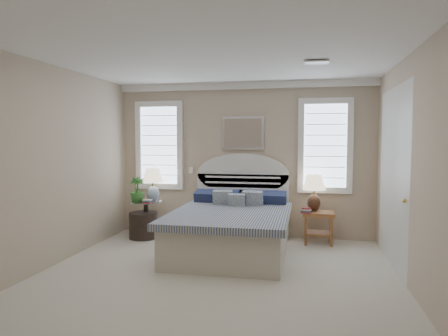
% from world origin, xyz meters
% --- Properties ---
extents(floor, '(4.50, 5.00, 0.01)m').
position_xyz_m(floor, '(0.00, 0.00, 0.00)').
color(floor, '#B6AE9C').
rests_on(floor, ground).
extents(ceiling, '(4.50, 5.00, 0.01)m').
position_xyz_m(ceiling, '(0.00, 0.00, 2.70)').
color(ceiling, white).
rests_on(ceiling, wall_back).
extents(wall_back, '(4.50, 0.02, 2.70)m').
position_xyz_m(wall_back, '(0.00, 2.50, 1.35)').
color(wall_back, tan).
rests_on(wall_back, floor).
extents(wall_left, '(0.02, 5.00, 2.70)m').
position_xyz_m(wall_left, '(-2.25, 0.00, 1.35)').
color(wall_left, tan).
rests_on(wall_left, floor).
extents(wall_right, '(0.02, 5.00, 2.70)m').
position_xyz_m(wall_right, '(2.25, 0.00, 1.35)').
color(wall_right, tan).
rests_on(wall_right, floor).
extents(crown_molding, '(4.50, 0.08, 0.12)m').
position_xyz_m(crown_molding, '(0.00, 2.46, 2.64)').
color(crown_molding, white).
rests_on(crown_molding, wall_back).
extents(hvac_vent, '(0.30, 0.20, 0.02)m').
position_xyz_m(hvac_vent, '(1.20, 0.80, 2.68)').
color(hvac_vent, '#B2B2B2').
rests_on(hvac_vent, ceiling).
extents(switch_plate, '(0.08, 0.01, 0.12)m').
position_xyz_m(switch_plate, '(-0.95, 2.48, 1.15)').
color(switch_plate, white).
rests_on(switch_plate, wall_back).
extents(window_left, '(0.90, 0.06, 1.60)m').
position_xyz_m(window_left, '(-1.55, 2.48, 1.60)').
color(window_left, '#C7DDFD').
rests_on(window_left, wall_back).
extents(window_right, '(0.90, 0.06, 1.60)m').
position_xyz_m(window_right, '(1.40, 2.48, 1.60)').
color(window_right, '#C7DDFD').
rests_on(window_right, wall_back).
extents(painting, '(0.74, 0.04, 0.58)m').
position_xyz_m(painting, '(0.00, 2.46, 1.82)').
color(painting, silver).
rests_on(painting, wall_back).
extents(closet_door, '(0.02, 1.80, 2.40)m').
position_xyz_m(closet_door, '(2.23, 1.20, 1.20)').
color(closet_door, silver).
rests_on(closet_door, floor).
extents(bed, '(1.72, 2.28, 1.47)m').
position_xyz_m(bed, '(0.00, 1.46, 0.39)').
color(bed, beige).
rests_on(bed, floor).
extents(side_table_left, '(0.56, 0.56, 0.63)m').
position_xyz_m(side_table_left, '(-1.65, 2.05, 0.39)').
color(side_table_left, black).
rests_on(side_table_left, floor).
extents(nightstand_right, '(0.50, 0.40, 0.53)m').
position_xyz_m(nightstand_right, '(1.30, 2.15, 0.39)').
color(nightstand_right, '#9A5A32').
rests_on(nightstand_right, floor).
extents(floor_pot, '(0.55, 0.55, 0.45)m').
position_xyz_m(floor_pot, '(-1.66, 1.94, 0.22)').
color(floor_pot, black).
rests_on(floor_pot, floor).
extents(lamp_left, '(0.42, 0.42, 0.59)m').
position_xyz_m(lamp_left, '(-1.52, 2.05, 0.99)').
color(lamp_left, silver).
rests_on(lamp_left, side_table_left).
extents(lamp_right, '(0.49, 0.49, 0.61)m').
position_xyz_m(lamp_right, '(1.22, 2.22, 0.90)').
color(lamp_right, black).
rests_on(lamp_right, nightstand_right).
extents(potted_plant, '(0.31, 0.31, 0.44)m').
position_xyz_m(potted_plant, '(-1.73, 1.86, 0.85)').
color(potted_plant, '#3B6B2B').
rests_on(potted_plant, side_table_left).
extents(books_left, '(0.17, 0.13, 0.07)m').
position_xyz_m(books_left, '(-1.53, 1.83, 0.66)').
color(books_left, maroon).
rests_on(books_left, side_table_left).
extents(books_right, '(0.18, 0.16, 0.08)m').
position_xyz_m(books_right, '(1.10, 2.00, 0.57)').
color(books_right, maroon).
rests_on(books_right, nightstand_right).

